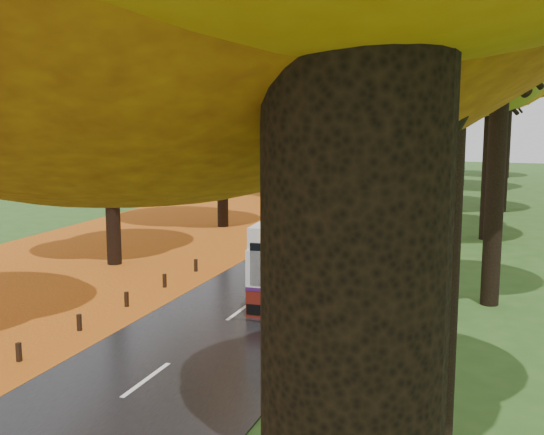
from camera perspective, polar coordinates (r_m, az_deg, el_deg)
The scene contains 13 objects.
road at distance 34.13m, azimuth 5.56°, elevation -1.80°, with size 6.50×90.00×0.04m, color black.
centre_line at distance 34.13m, azimuth 5.56°, elevation -1.76°, with size 0.12×90.00×0.01m, color silver.
leaf_verge at distance 37.27m, azimuth -8.00°, elevation -0.94°, with size 12.00×90.00×0.02m, color maroon.
leaf_drift at distance 34.96m, azimuth 0.70°, elevation -1.45°, with size 0.90×90.00×0.01m, color #BD7113.
trees_left at distance 37.92m, azimuth -4.33°, elevation 13.74°, with size 9.20×74.00×13.88m.
trees_right at distance 34.65m, azimuth 18.60°, elevation 14.01°, with size 9.30×74.20×13.96m.
streetlamp_near at distance 16.17m, azimuth 4.93°, elevation 2.97°, with size 2.45×0.18×8.00m.
streetlamp_mid at distance 37.82m, azimuth 13.36°, elevation 6.23°, with size 2.45×0.18×8.00m.
streetlamp_far at distance 59.73m, azimuth 15.65°, elevation 7.08°, with size 2.45×0.18×8.00m.
bus at distance 25.63m, azimuth 4.00°, elevation -2.02°, with size 3.08×10.76×2.80m.
car_white at distance 40.64m, azimuth 4.62°, elevation 0.94°, with size 1.57×3.91×1.33m, color silver.
car_silver at distance 47.31m, azimuth 6.66°, elevation 2.02°, with size 1.35×3.86×1.27m, color #999BA0.
car_dark at distance 51.01m, azimuth 7.61°, elevation 2.44°, with size 1.62×3.99×1.16m, color black.
Camera 1 is at (7.95, -7.57, 6.42)m, focal length 45.00 mm.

